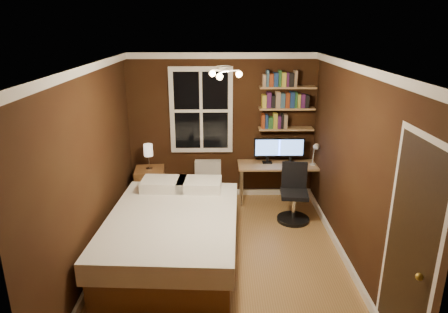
{
  "coord_description": "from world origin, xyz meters",
  "views": [
    {
      "loc": [
        -0.06,
        -4.56,
        2.93
      ],
      "look_at": [
        0.01,
        0.45,
        1.27
      ],
      "focal_mm": 32.0,
      "sensor_mm": 36.0,
      "label": 1
    }
  ],
  "objects_px": {
    "bed": "(173,234)",
    "monitor_right": "(291,151)",
    "office_chair": "(294,200)",
    "radiator": "(208,179)",
    "desk": "(280,168)",
    "desk_lamp": "(315,154)",
    "monitor_left": "(268,151)",
    "nightstand": "(150,185)",
    "bedside_lamp": "(149,157)"
  },
  "relations": [
    {
      "from": "nightstand",
      "to": "bedside_lamp",
      "type": "relative_size",
      "value": 1.39
    },
    {
      "from": "monitor_left",
      "to": "monitor_right",
      "type": "relative_size",
      "value": 1.0
    },
    {
      "from": "monitor_left",
      "to": "desk_lamp",
      "type": "distance_m",
      "value": 0.78
    },
    {
      "from": "bedside_lamp",
      "to": "radiator",
      "type": "bearing_deg",
      "value": 10.68
    },
    {
      "from": "nightstand",
      "to": "office_chair",
      "type": "relative_size",
      "value": 0.66
    },
    {
      "from": "desk",
      "to": "desk_lamp",
      "type": "xyz_separation_m",
      "value": [
        0.55,
        -0.12,
        0.28
      ]
    },
    {
      "from": "monitor_left",
      "to": "monitor_right",
      "type": "xyz_separation_m",
      "value": [
        0.39,
        0.0,
        0.0
      ]
    },
    {
      "from": "bedside_lamp",
      "to": "desk_lamp",
      "type": "bearing_deg",
      "value": -2.13
    },
    {
      "from": "desk",
      "to": "desk_lamp",
      "type": "height_order",
      "value": "desk_lamp"
    },
    {
      "from": "desk",
      "to": "desk_lamp",
      "type": "relative_size",
      "value": 3.21
    },
    {
      "from": "monitor_right",
      "to": "office_chair",
      "type": "bearing_deg",
      "value": -94.31
    },
    {
      "from": "nightstand",
      "to": "radiator",
      "type": "bearing_deg",
      "value": 5.13
    },
    {
      "from": "nightstand",
      "to": "radiator",
      "type": "relative_size",
      "value": 0.89
    },
    {
      "from": "monitor_right",
      "to": "bed",
      "type": "bearing_deg",
      "value": -134.95
    },
    {
      "from": "radiator",
      "to": "monitor_right",
      "type": "bearing_deg",
      "value": -3.84
    },
    {
      "from": "desk",
      "to": "bed",
      "type": "bearing_deg",
      "value": -132.97
    },
    {
      "from": "bedside_lamp",
      "to": "monitor_left",
      "type": "xyz_separation_m",
      "value": [
        2.01,
        0.09,
        0.07
      ]
    },
    {
      "from": "bedside_lamp",
      "to": "monitor_left",
      "type": "bearing_deg",
      "value": 2.6
    },
    {
      "from": "monitor_right",
      "to": "office_chair",
      "type": "distance_m",
      "value": 0.97
    },
    {
      "from": "desk",
      "to": "monitor_left",
      "type": "relative_size",
      "value": 3.03
    },
    {
      "from": "desk_lamp",
      "to": "bedside_lamp",
      "type": "bearing_deg",
      "value": 177.87
    },
    {
      "from": "nightstand",
      "to": "bedside_lamp",
      "type": "bearing_deg",
      "value": 0.0
    },
    {
      "from": "office_chair",
      "to": "monitor_left",
      "type": "bearing_deg",
      "value": 118.85
    },
    {
      "from": "bedside_lamp",
      "to": "nightstand",
      "type": "bearing_deg",
      "value": 0.0
    },
    {
      "from": "bed",
      "to": "monitor_left",
      "type": "bearing_deg",
      "value": 55.2
    },
    {
      "from": "nightstand",
      "to": "monitor_left",
      "type": "height_order",
      "value": "monitor_left"
    },
    {
      "from": "bedside_lamp",
      "to": "monitor_right",
      "type": "height_order",
      "value": "monitor_right"
    },
    {
      "from": "bed",
      "to": "bedside_lamp",
      "type": "bearing_deg",
      "value": 111.71
    },
    {
      "from": "bed",
      "to": "bedside_lamp",
      "type": "distance_m",
      "value": 1.89
    },
    {
      "from": "nightstand",
      "to": "monitor_left",
      "type": "distance_m",
      "value": 2.09
    },
    {
      "from": "bed",
      "to": "monitor_right",
      "type": "xyz_separation_m",
      "value": [
        1.82,
        1.82,
        0.56
      ]
    },
    {
      "from": "desk_lamp",
      "to": "radiator",
      "type": "bearing_deg",
      "value": 170.78
    },
    {
      "from": "monitor_left",
      "to": "office_chair",
      "type": "height_order",
      "value": "monitor_left"
    },
    {
      "from": "bedside_lamp",
      "to": "office_chair",
      "type": "relative_size",
      "value": 0.48
    },
    {
      "from": "bed",
      "to": "radiator",
      "type": "xyz_separation_m",
      "value": [
        0.41,
        1.92,
        0.01
      ]
    },
    {
      "from": "monitor_right",
      "to": "desk_lamp",
      "type": "relative_size",
      "value": 1.06
    },
    {
      "from": "office_chair",
      "to": "desk_lamp",
      "type": "bearing_deg",
      "value": 60.33
    },
    {
      "from": "desk",
      "to": "radiator",
      "type": "bearing_deg",
      "value": 172.32
    },
    {
      "from": "desk",
      "to": "office_chair",
      "type": "height_order",
      "value": "office_chair"
    },
    {
      "from": "nightstand",
      "to": "monitor_right",
      "type": "xyz_separation_m",
      "value": [
        2.4,
        0.09,
        0.59
      ]
    },
    {
      "from": "nightstand",
      "to": "bedside_lamp",
      "type": "distance_m",
      "value": 0.52
    },
    {
      "from": "nightstand",
      "to": "monitor_left",
      "type": "bearing_deg",
      "value": -2.95
    },
    {
      "from": "radiator",
      "to": "desk",
      "type": "bearing_deg",
      "value": -7.68
    },
    {
      "from": "bed",
      "to": "office_chair",
      "type": "height_order",
      "value": "office_chair"
    },
    {
      "from": "bed",
      "to": "desk_lamp",
      "type": "xyz_separation_m",
      "value": [
        2.19,
        1.63,
        0.56
      ]
    },
    {
      "from": "desk",
      "to": "office_chair",
      "type": "bearing_deg",
      "value": -79.9
    },
    {
      "from": "desk_lamp",
      "to": "monitor_left",
      "type": "bearing_deg",
      "value": 165.67
    },
    {
      "from": "bed",
      "to": "office_chair",
      "type": "bearing_deg",
      "value": 33.69
    },
    {
      "from": "radiator",
      "to": "office_chair",
      "type": "distance_m",
      "value": 1.62
    },
    {
      "from": "desk",
      "to": "monitor_left",
      "type": "height_order",
      "value": "monitor_left"
    }
  ]
}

